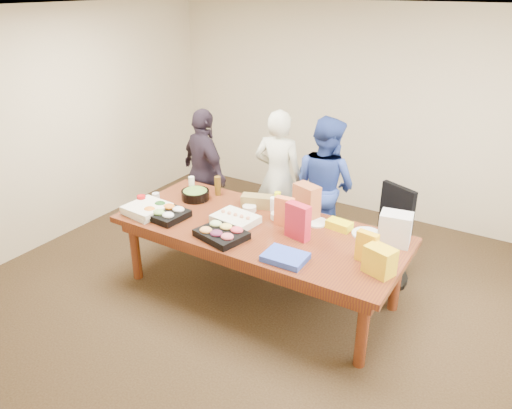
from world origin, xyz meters
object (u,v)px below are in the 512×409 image
Objects in this scene: office_chair at (389,239)px; salad_bowl at (195,195)px; conference_table at (259,260)px; person_center at (278,178)px; person_right at (325,186)px; sheet_cake at (235,219)px.

office_chair is 3.20× the size of salad_bowl.
person_center is (-0.41, 1.10, 0.43)m from conference_table.
conference_table is 1.36m from office_chair.
person_right reaches higher than office_chair.
conference_table is 6.70× the size of sheet_cake.
salad_bowl is at bearing 58.16° from person_right.
office_chair is 0.95m from person_right.
salad_bowl is at bearing 50.73° from person_center.
office_chair is at bearing 19.71° from salad_bowl.
person_right is 1.45m from salad_bowl.
person_right is 5.29× the size of salad_bowl.
person_right reaches higher than salad_bowl.
conference_table is 2.88× the size of office_chair.
person_center is 0.57m from person_right.
salad_bowl is (-0.93, 0.20, 0.42)m from conference_table.
person_right is at bearing 82.29° from conference_table.
person_right is (0.16, 1.16, 0.43)m from conference_table.
sheet_cake is at bearing 89.08° from person_center.
person_center reaches higher than salad_bowl.
conference_table is at bearing 15.23° from sheet_cake.
office_chair is 0.60× the size of person_center.
person_center is (-1.42, 0.20, 0.32)m from office_chair.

